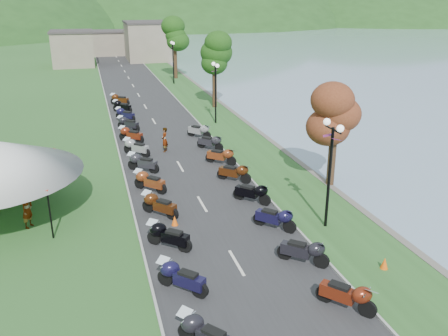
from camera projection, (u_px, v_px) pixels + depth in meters
road at (154, 121)px, 40.87m from camera, size 7.00×120.00×0.02m
hills_backdrop at (97, 24)px, 185.51m from camera, size 360.00×120.00×76.00m
far_building at (104, 44)px, 80.18m from camera, size 18.00×16.00×5.00m
moto_row_left at (154, 193)px, 24.56m from camera, size 2.60×51.40×1.10m
moto_row_right at (275, 218)px, 21.82m from camera, size 2.60×33.68×1.10m
tree_lakeside at (334, 129)px, 26.04m from camera, size 2.37×2.37×6.57m
pedestrian_a at (30, 227)px, 22.20m from camera, size 0.73×0.80×1.78m
pedestrian_b at (38, 175)px, 28.58m from camera, size 0.91×0.65×1.68m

